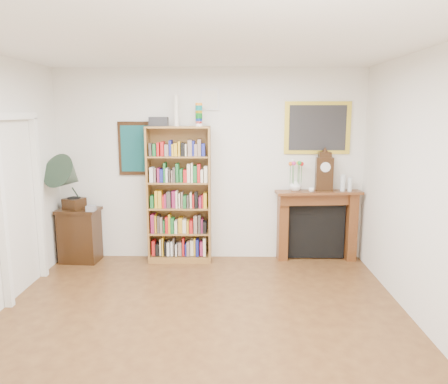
% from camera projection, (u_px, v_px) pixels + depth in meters
% --- Properties ---
extents(room, '(4.51, 5.01, 2.81)m').
position_uv_depth(room, '(197.00, 199.00, 3.96)').
color(room, '#4C2B17').
rests_on(room, ground).
extents(door_casing, '(0.08, 1.02, 2.17)m').
position_uv_depth(door_casing, '(21.00, 190.00, 5.20)').
color(door_casing, white).
rests_on(door_casing, left_wall).
extents(teal_poster, '(0.58, 0.04, 0.78)m').
position_uv_depth(teal_poster, '(138.00, 148.00, 6.37)').
color(teal_poster, black).
rests_on(teal_poster, back_wall).
extents(small_picture, '(0.26, 0.04, 0.30)m').
position_uv_depth(small_picture, '(210.00, 100.00, 6.23)').
color(small_picture, white).
rests_on(small_picture, back_wall).
extents(gilt_painting, '(0.95, 0.04, 0.75)m').
position_uv_depth(gilt_painting, '(317.00, 128.00, 6.27)').
color(gilt_painting, gold).
rests_on(gilt_painting, back_wall).
extents(bookshelf, '(0.91, 0.33, 2.28)m').
position_uv_depth(bookshelf, '(179.00, 187.00, 6.30)').
color(bookshelf, brown).
rests_on(bookshelf, floor).
extents(side_cabinet, '(0.61, 0.46, 0.79)m').
position_uv_depth(side_cabinet, '(80.00, 235.00, 6.40)').
color(side_cabinet, black).
rests_on(side_cabinet, floor).
extents(fireplace, '(1.26, 0.40, 1.05)m').
position_uv_depth(fireplace, '(317.00, 220.00, 6.44)').
color(fireplace, '#4F2812').
rests_on(fireplace, floor).
extents(gramophone, '(0.70, 0.77, 0.82)m').
position_uv_depth(gramophone, '(69.00, 179.00, 6.13)').
color(gramophone, black).
rests_on(gramophone, side_cabinet).
extents(cd_stack, '(0.12, 0.12, 0.08)m').
position_uv_depth(cd_stack, '(91.00, 208.00, 6.19)').
color(cd_stack, '#A4A5B0').
rests_on(cd_stack, side_cabinet).
extents(mantel_clock, '(0.24, 0.14, 0.56)m').
position_uv_depth(mantel_clock, '(324.00, 172.00, 6.30)').
color(mantel_clock, black).
rests_on(mantel_clock, fireplace).
extents(flower_vase, '(0.19, 0.19, 0.17)m').
position_uv_depth(flower_vase, '(295.00, 185.00, 6.31)').
color(flower_vase, white).
rests_on(flower_vase, fireplace).
extents(teacup, '(0.11, 0.11, 0.07)m').
position_uv_depth(teacup, '(311.00, 190.00, 6.24)').
color(teacup, white).
rests_on(teacup, fireplace).
extents(bottle_left, '(0.07, 0.07, 0.24)m').
position_uv_depth(bottle_left, '(343.00, 183.00, 6.29)').
color(bottle_left, silver).
rests_on(bottle_left, fireplace).
extents(bottle_right, '(0.06, 0.06, 0.20)m').
position_uv_depth(bottle_right, '(350.00, 184.00, 6.28)').
color(bottle_right, silver).
rests_on(bottle_right, fireplace).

